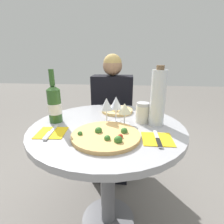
{
  "coord_description": "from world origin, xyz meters",
  "views": [
    {
      "loc": [
        0.12,
        -0.97,
        1.16
      ],
      "look_at": [
        0.03,
        -0.05,
        0.86
      ],
      "focal_mm": 28.0,
      "sensor_mm": 36.0,
      "label": 1
    }
  ],
  "objects_px": {
    "pizza_large": "(106,135)",
    "tall_carafe": "(158,98)",
    "chair_behind_diner": "(113,125)",
    "seated_diner": "(112,123)",
    "dining_table": "(108,146)",
    "wine_bottle": "(54,104)"
  },
  "relations": [
    {
      "from": "seated_diner",
      "to": "pizza_large",
      "type": "height_order",
      "value": "seated_diner"
    },
    {
      "from": "seated_diner",
      "to": "pizza_large",
      "type": "distance_m",
      "value": 0.83
    },
    {
      "from": "chair_behind_diner",
      "to": "tall_carafe",
      "type": "distance_m",
      "value": 0.93
    },
    {
      "from": "wine_bottle",
      "to": "tall_carafe",
      "type": "bearing_deg",
      "value": 0.81
    },
    {
      "from": "pizza_large",
      "to": "tall_carafe",
      "type": "bearing_deg",
      "value": 36.05
    },
    {
      "from": "chair_behind_diner",
      "to": "wine_bottle",
      "type": "xyz_separation_m",
      "value": [
        -0.3,
        -0.73,
        0.44
      ]
    },
    {
      "from": "pizza_large",
      "to": "tall_carafe",
      "type": "relative_size",
      "value": 1.01
    },
    {
      "from": "chair_behind_diner",
      "to": "pizza_large",
      "type": "height_order",
      "value": "chair_behind_diner"
    },
    {
      "from": "seated_diner",
      "to": "wine_bottle",
      "type": "relative_size",
      "value": 3.6
    },
    {
      "from": "chair_behind_diner",
      "to": "tall_carafe",
      "type": "relative_size",
      "value": 2.57
    },
    {
      "from": "chair_behind_diner",
      "to": "seated_diner",
      "type": "xyz_separation_m",
      "value": [
        -0.0,
        -0.14,
        0.08
      ]
    },
    {
      "from": "dining_table",
      "to": "seated_diner",
      "type": "relative_size",
      "value": 0.78
    },
    {
      "from": "wine_bottle",
      "to": "tall_carafe",
      "type": "height_order",
      "value": "tall_carafe"
    },
    {
      "from": "chair_behind_diner",
      "to": "pizza_large",
      "type": "xyz_separation_m",
      "value": [
        0.05,
        -0.93,
        0.33
      ]
    },
    {
      "from": "seated_diner",
      "to": "wine_bottle",
      "type": "xyz_separation_m",
      "value": [
        -0.3,
        -0.59,
        0.36
      ]
    },
    {
      "from": "dining_table",
      "to": "tall_carafe",
      "type": "distance_m",
      "value": 0.43
    },
    {
      "from": "seated_diner",
      "to": "pizza_large",
      "type": "bearing_deg",
      "value": 93.53
    },
    {
      "from": "dining_table",
      "to": "wine_bottle",
      "type": "bearing_deg",
      "value": 174.9
    },
    {
      "from": "chair_behind_diner",
      "to": "wine_bottle",
      "type": "distance_m",
      "value": 0.9
    },
    {
      "from": "dining_table",
      "to": "chair_behind_diner",
      "type": "height_order",
      "value": "chair_behind_diner"
    },
    {
      "from": "dining_table",
      "to": "chair_behind_diner",
      "type": "distance_m",
      "value": 0.78
    },
    {
      "from": "pizza_large",
      "to": "tall_carafe",
      "type": "distance_m",
      "value": 0.38
    }
  ]
}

